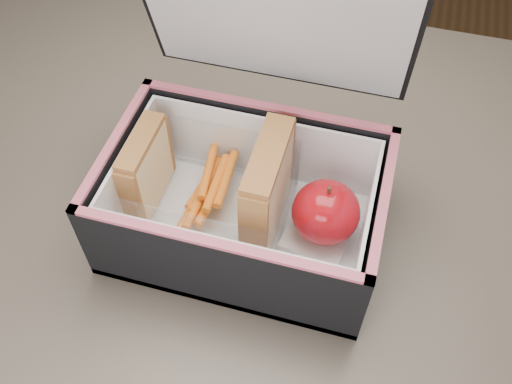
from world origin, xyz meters
TOP-DOWN VIEW (x-y plane):
  - kitchen_table at (0.00, 0.00)m, footprint 1.20×0.80m
  - lunch_bag at (0.03, -0.04)m, footprint 0.29×0.25m
  - plastic_tub at (-0.01, -0.04)m, footprint 0.18×0.13m
  - sandwich_left at (-0.08, -0.04)m, footprint 0.02×0.08m
  - sandwich_right at (0.06, -0.04)m, footprint 0.03×0.11m
  - carrot_sticks at (-0.02, -0.02)m, footprint 0.05×0.12m
  - paper_napkin at (0.12, -0.04)m, footprint 0.08×0.08m
  - red_apple at (0.12, -0.03)m, footprint 0.08×0.08m

SIDE VIEW (x-z plane):
  - kitchen_table at x=0.00m, z-range 0.28..1.03m
  - paper_napkin at x=0.12m, z-range 0.76..0.77m
  - carrot_sticks at x=-0.02m, z-range 0.77..0.80m
  - plastic_tub at x=-0.01m, z-range 0.76..0.84m
  - red_apple at x=0.12m, z-range 0.77..0.84m
  - lunch_bag at x=0.03m, z-range 0.67..0.96m
  - sandwich_left at x=-0.08m, z-range 0.77..0.86m
  - sandwich_right at x=0.06m, z-range 0.77..0.88m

